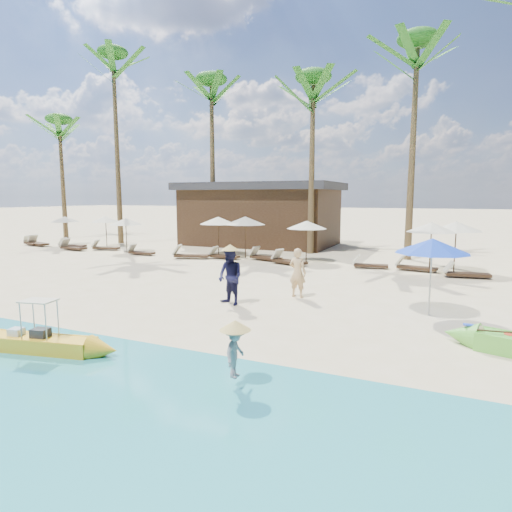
% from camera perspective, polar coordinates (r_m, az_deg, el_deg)
% --- Properties ---
extents(ground, '(240.00, 240.00, 0.00)m').
position_cam_1_polar(ground, '(11.42, 2.44, -9.21)').
color(ground, beige).
rests_on(ground, ground).
extents(wet_sand_strip, '(240.00, 4.50, 0.01)m').
position_cam_1_polar(wet_sand_strip, '(7.34, -13.06, -19.54)').
color(wet_sand_strip, tan).
rests_on(wet_sand_strip, ground).
extents(yellow_canoe, '(4.42, 1.19, 1.16)m').
position_cam_1_polar(yellow_canoe, '(10.71, -27.46, -10.24)').
color(yellow_canoe, yellow).
rests_on(yellow_canoe, ground).
extents(tourist, '(0.65, 0.47, 1.66)m').
position_cam_1_polar(tourist, '(14.39, 5.56, -2.24)').
color(tourist, tan).
rests_on(tourist, ground).
extents(vendor_green, '(1.06, 0.95, 1.78)m').
position_cam_1_polar(vendor_green, '(13.33, -3.45, -2.76)').
color(vendor_green, '#131334').
rests_on(vendor_green, ground).
extents(vendor_yellow, '(0.38, 0.62, 0.93)m').
position_cam_1_polar(vendor_yellow, '(7.74, -2.78, -12.67)').
color(vendor_yellow, gray).
rests_on(vendor_yellow, ground).
extents(blue_umbrella, '(2.05, 2.05, 2.20)m').
position_cam_1_polar(blue_umbrella, '(12.98, 22.45, 1.26)').
color(blue_umbrella, '#99999E').
rests_on(blue_umbrella, ground).
extents(resort_parasol_0, '(1.93, 1.93, 1.99)m').
position_cam_1_polar(resort_parasol_0, '(32.79, -24.15, 4.50)').
color(resort_parasol_0, '#382617').
rests_on(resort_parasol_0, ground).
extents(lounger_0_left, '(2.04, 1.07, 0.66)m').
position_cam_1_polar(lounger_0_left, '(32.97, -27.11, 1.60)').
color(lounger_0_left, '#382617').
rests_on(lounger_0_left, ground).
extents(lounger_0_right, '(1.83, 1.05, 0.59)m').
position_cam_1_polar(lounger_0_right, '(33.53, -27.75, 1.61)').
color(lounger_0_right, '#382617').
rests_on(lounger_0_right, ground).
extents(resort_parasol_1, '(1.98, 1.98, 2.04)m').
position_cam_1_polar(resort_parasol_1, '(30.69, -19.42, 4.65)').
color(resort_parasol_1, '#382617').
rests_on(resort_parasol_1, ground).
extents(lounger_1_left, '(1.85, 0.95, 0.60)m').
position_cam_1_polar(lounger_1_left, '(30.63, -23.44, 1.36)').
color(lounger_1_left, '#382617').
rests_on(lounger_1_left, ground).
extents(lounger_1_right, '(1.92, 0.69, 0.64)m').
position_cam_1_polar(lounger_1_right, '(29.33, -23.31, 1.13)').
color(lounger_1_right, '#382617').
rests_on(lounger_1_right, ground).
extents(resort_parasol_2, '(2.01, 2.01, 2.07)m').
position_cam_1_polar(resort_parasol_2, '(27.00, -16.98, 4.42)').
color(resort_parasol_2, '#382617').
rests_on(resort_parasol_2, ground).
extents(lounger_2_left, '(1.78, 1.01, 0.58)m').
position_cam_1_polar(lounger_2_left, '(28.64, -19.55, 1.12)').
color(lounger_2_left, '#382617').
rests_on(lounger_2_left, ground).
extents(resort_parasol_3, '(2.14, 2.14, 2.20)m').
position_cam_1_polar(resort_parasol_3, '(24.88, -5.07, 4.74)').
color(resort_parasol_3, '#382617').
rests_on(resort_parasol_3, ground).
extents(lounger_3_left, '(1.64, 0.55, 0.55)m').
position_cam_1_polar(lounger_3_left, '(25.67, -15.20, 0.54)').
color(lounger_3_left, '#382617').
rests_on(lounger_3_left, ground).
extents(lounger_3_right, '(2.07, 1.16, 0.67)m').
position_cam_1_polar(lounger_3_right, '(23.59, -8.89, 0.19)').
color(lounger_3_right, '#382617').
rests_on(lounger_3_right, ground).
extents(resort_parasol_4, '(2.22, 2.22, 2.28)m').
position_cam_1_polar(resort_parasol_4, '(23.40, -1.44, 4.74)').
color(resort_parasol_4, '#382617').
rests_on(resort_parasol_4, ground).
extents(lounger_4_left, '(1.73, 0.57, 0.58)m').
position_cam_1_polar(lounger_4_left, '(23.30, -4.45, 0.10)').
color(lounger_4_left, '#382617').
rests_on(lounger_4_left, ground).
extents(lounger_4_right, '(1.93, 1.01, 0.63)m').
position_cam_1_polar(lounger_4_right, '(22.64, 1.05, -0.07)').
color(lounger_4_right, '#382617').
rests_on(lounger_4_right, ground).
extents(resort_parasol_5, '(2.07, 2.07, 2.13)m').
position_cam_1_polar(resort_parasol_5, '(22.19, 6.77, 4.15)').
color(resort_parasol_5, '#382617').
rests_on(resort_parasol_5, ground).
extents(lounger_5_left, '(2.00, 1.18, 0.65)m').
position_cam_1_polar(lounger_5_left, '(21.31, 4.23, -0.58)').
color(lounger_5_left, '#382617').
rests_on(lounger_5_left, ground).
extents(resort_parasol_6, '(2.18, 2.18, 2.24)m').
position_cam_1_polar(resort_parasol_6, '(20.42, 22.38, 3.57)').
color(resort_parasol_6, '#382617').
rests_on(resort_parasol_6, ground).
extents(lounger_6_left, '(1.70, 0.74, 0.56)m').
position_cam_1_polar(lounger_6_left, '(20.88, 14.75, -1.08)').
color(lounger_6_left, '#382617').
rests_on(lounger_6_left, ground).
extents(lounger_6_right, '(1.87, 0.86, 0.61)m').
position_cam_1_polar(lounger_6_right, '(20.76, 20.33, -1.32)').
color(lounger_6_right, '#382617').
rests_on(lounger_6_right, ground).
extents(resort_parasol_7, '(2.19, 2.19, 2.26)m').
position_cam_1_polar(resort_parasol_7, '(21.20, 25.17, 3.60)').
color(resort_parasol_7, '#382617').
rests_on(resort_parasol_7, ground).
extents(lounger_7_left, '(1.87, 0.83, 0.61)m').
position_cam_1_polar(lounger_7_left, '(19.82, 26.02, -2.05)').
color(lounger_7_left, '#382617').
rests_on(lounger_7_left, ground).
extents(palm_0, '(2.08, 2.08, 9.90)m').
position_cam_1_polar(palm_0, '(38.72, -24.68, 14.28)').
color(palm_0, brown).
rests_on(palm_0, ground).
extents(palm_1, '(2.08, 2.08, 13.60)m').
position_cam_1_polar(palm_1, '(33.29, -18.38, 20.49)').
color(palm_1, brown).
rests_on(palm_1, ground).
extents(palm_2, '(2.08, 2.08, 11.33)m').
position_cam_1_polar(palm_2, '(29.65, -5.94, 19.22)').
color(palm_2, brown).
rests_on(palm_2, ground).
extents(palm_3, '(2.08, 2.08, 10.52)m').
position_cam_1_polar(palm_3, '(26.03, 7.60, 19.42)').
color(palm_3, brown).
rests_on(palm_3, ground).
extents(palm_4, '(2.08, 2.08, 11.70)m').
position_cam_1_polar(palm_4, '(24.98, 20.57, 21.56)').
color(palm_4, brown).
rests_on(palm_4, ground).
extents(pavilion_west, '(10.80, 6.60, 4.30)m').
position_cam_1_polar(pavilion_west, '(30.16, 0.62, 5.71)').
color(pavilion_west, '#382617').
rests_on(pavilion_west, ground).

